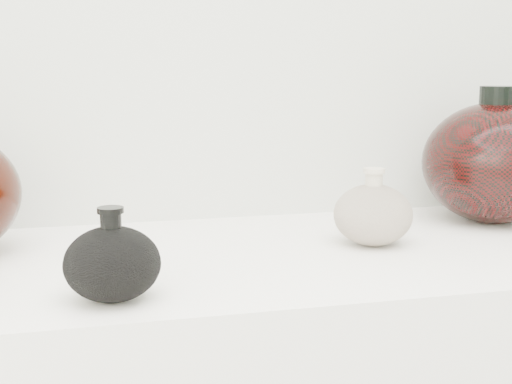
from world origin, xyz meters
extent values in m
cube|color=white|center=(0.00, 0.95, 0.89)|extent=(1.20, 0.50, 0.03)
ellipsoid|color=black|center=(-0.19, 0.78, 0.94)|extent=(0.14, 0.14, 0.09)
cylinder|color=black|center=(-0.19, 0.78, 0.99)|extent=(0.03, 0.03, 0.03)
cylinder|color=black|center=(-0.19, 0.78, 1.01)|extent=(0.04, 0.04, 0.01)
ellipsoid|color=tan|center=(0.21, 0.95, 0.95)|extent=(0.14, 0.14, 0.09)
cylinder|color=#C3B59D|center=(0.21, 0.95, 1.00)|extent=(0.03, 0.03, 0.03)
cylinder|color=#C3B59D|center=(0.21, 0.95, 1.01)|extent=(0.04, 0.04, 0.01)
ellipsoid|color=black|center=(0.48, 1.05, 1.00)|extent=(0.30, 0.30, 0.21)
cylinder|color=black|center=(0.48, 1.05, 1.12)|extent=(0.08, 0.08, 0.04)
camera|label=1|loc=(-0.22, -0.03, 1.17)|focal=50.00mm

